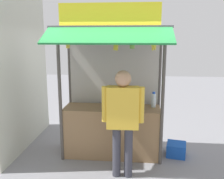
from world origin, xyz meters
TOP-DOWN VIEW (x-y plane):
  - ground_plane at (0.00, 0.00)m, footprint 20.00×20.00m
  - stall_counter at (0.00, 0.00)m, footprint 1.81×0.60m
  - stall_structure at (0.00, 0.10)m, footprint 2.01×1.45m
  - water_bottle_back_right at (-0.04, 0.21)m, footprint 0.09×0.09m
  - water_bottle_center at (0.31, 0.03)m, footprint 0.08×0.08m
  - water_bottle_rear_center at (0.05, 0.05)m, footprint 0.09×0.09m
  - water_bottle_front_left at (0.78, 0.11)m, footprint 0.08×0.08m
  - magazine_stack_mid_right at (0.27, -0.22)m, footprint 0.22×0.27m
  - magazine_stack_back_left at (0.51, -0.02)m, footprint 0.19×0.32m
  - banana_bunch_leftmost at (0.37, -0.40)m, footprint 0.10×0.10m
  - banana_bunch_rightmost at (0.72, -0.40)m, footprint 0.10×0.09m
  - banana_bunch_inner_right at (0.10, -0.40)m, footprint 0.10×0.10m
  - banana_bunch_inner_left at (-0.70, -0.40)m, footprint 0.09×0.09m
  - vendor_person at (0.24, -0.76)m, footprint 0.67×0.25m
  - plastic_crate at (1.24, 0.06)m, footprint 0.42×0.42m
  - neighbour_wall at (-1.89, 0.30)m, footprint 0.20×2.40m

SIDE VIEW (x-z plane):
  - ground_plane at x=0.00m, z-range 0.00..0.00m
  - plastic_crate at x=1.24m, z-range 0.00..0.25m
  - stall_counter at x=0.00m, z-range 0.00..0.95m
  - magazine_stack_mid_right at x=0.27m, z-range 0.95..1.01m
  - magazine_stack_back_left at x=0.51m, z-range 0.95..1.04m
  - vendor_person at x=0.24m, z-range 0.18..1.95m
  - water_bottle_center at x=0.31m, z-range 0.94..1.22m
  - water_bottle_front_left at x=0.78m, z-range 0.94..1.24m
  - water_bottle_back_right at x=-0.04m, z-range 0.94..1.25m
  - water_bottle_rear_center at x=0.05m, z-range 0.94..1.26m
  - neighbour_wall at x=-1.89m, z-range 0.00..3.16m
  - stall_structure at x=0.00m, z-range 0.27..3.06m
  - banana_bunch_rightmost at x=0.72m, z-range 1.98..2.25m
  - banana_bunch_inner_right at x=0.10m, z-range 1.98..2.25m
  - banana_bunch_inner_left at x=-0.70m, z-range 2.02..2.26m
  - banana_bunch_leftmost at x=0.37m, z-range 2.02..2.27m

